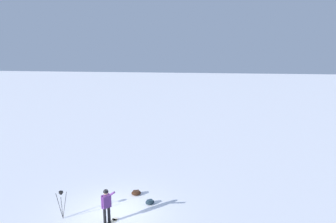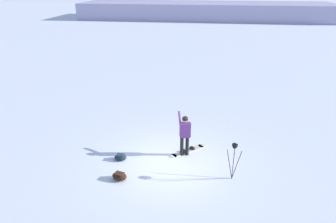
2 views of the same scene
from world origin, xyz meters
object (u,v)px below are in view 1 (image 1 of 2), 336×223
object	(u,v)px
gear_bag_large	(136,193)
gear_bag_small	(150,202)
camera_tripod	(61,199)
snowboarder	(106,203)

from	to	relation	value
gear_bag_large	gear_bag_small	distance (m)	1.31
camera_tripod	gear_bag_small	size ratio (longest dim) A/B	2.34
gear_bag_large	camera_tripod	size ratio (longest dim) A/B	0.46
gear_bag_large	gear_bag_small	size ratio (longest dim) A/B	1.07
gear_bag_large	snowboarder	bearing A→B (deg)	171.64
snowboarder	camera_tripod	world-z (taller)	snowboarder
camera_tripod	gear_bag_small	bearing A→B (deg)	-59.88
gear_bag_large	gear_bag_small	bearing A→B (deg)	-126.83
gear_bag_large	camera_tripod	xyz separation A→B (m)	(-2.98, 2.74, 0.87)
snowboarder	gear_bag_large	xyz separation A→B (m)	(2.91, -0.43, -0.92)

